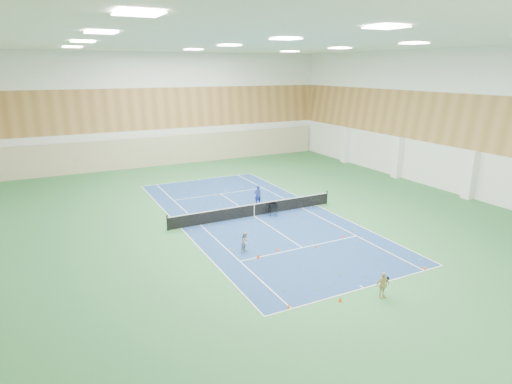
% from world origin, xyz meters
% --- Properties ---
extents(ground, '(40.00, 40.00, 0.00)m').
position_xyz_m(ground, '(0.00, 0.00, 0.00)').
color(ground, '#2D6A38').
rests_on(ground, ground).
extents(room_shell, '(36.00, 40.00, 12.00)m').
position_xyz_m(room_shell, '(0.00, 0.00, 6.00)').
color(room_shell, white).
rests_on(room_shell, ground).
extents(wood_cladding, '(36.00, 40.00, 8.00)m').
position_xyz_m(wood_cladding, '(0.00, 0.00, 8.00)').
color(wood_cladding, '#A7743E').
rests_on(wood_cladding, room_shell).
extents(ceiling_light_grid, '(21.40, 25.40, 0.06)m').
position_xyz_m(ceiling_light_grid, '(0.00, 0.00, 11.92)').
color(ceiling_light_grid, white).
rests_on(ceiling_light_grid, room_shell).
extents(court_surface, '(10.97, 23.77, 0.01)m').
position_xyz_m(court_surface, '(0.00, 0.00, 0.01)').
color(court_surface, navy).
rests_on(court_surface, ground).
extents(tennis_balls_scatter, '(10.57, 22.77, 0.07)m').
position_xyz_m(tennis_balls_scatter, '(0.00, 0.00, 0.05)').
color(tennis_balls_scatter, '#C8CE23').
rests_on(tennis_balls_scatter, ground).
extents(tennis_net, '(12.80, 0.10, 1.10)m').
position_xyz_m(tennis_net, '(0.00, 0.00, 0.55)').
color(tennis_net, black).
rests_on(tennis_net, ground).
extents(back_curtain, '(35.40, 0.16, 3.20)m').
position_xyz_m(back_curtain, '(0.00, 19.75, 1.60)').
color(back_curtain, '#C6B793').
rests_on(back_curtain, ground).
extents(coach, '(0.58, 0.39, 1.58)m').
position_xyz_m(coach, '(1.47, 2.30, 0.79)').
color(coach, navy).
rests_on(coach, ground).
extents(child_court, '(0.74, 0.69, 1.22)m').
position_xyz_m(child_court, '(-3.28, -5.35, 0.61)').
color(child_court, '#9B9CA4').
rests_on(child_court, ground).
extents(child_apron, '(0.77, 0.38, 1.27)m').
position_xyz_m(child_apron, '(0.18, -12.92, 0.63)').
color(child_apron, tan).
rests_on(child_apron, ground).
extents(ball_cart, '(0.70, 0.70, 0.99)m').
position_xyz_m(ball_cart, '(1.20, -0.60, 0.50)').
color(ball_cart, black).
rests_on(ball_cart, ground).
extents(cone_svc_a, '(0.22, 0.22, 0.24)m').
position_xyz_m(cone_svc_a, '(-2.99, -6.46, 0.12)').
color(cone_svc_a, '#DC440B').
rests_on(cone_svc_a, ground).
extents(cone_svc_b, '(0.18, 0.18, 0.19)m').
position_xyz_m(cone_svc_b, '(-1.52, -6.12, 0.10)').
color(cone_svc_b, '#F14C0C').
rests_on(cone_svc_b, ground).
extents(cone_svc_c, '(0.17, 0.17, 0.19)m').
position_xyz_m(cone_svc_c, '(0.72, -6.76, 0.10)').
color(cone_svc_c, '#D9450B').
rests_on(cone_svc_c, ground).
extents(cone_svc_d, '(0.17, 0.17, 0.19)m').
position_xyz_m(cone_svc_d, '(3.18, -6.17, 0.10)').
color(cone_svc_d, '#DB400B').
rests_on(cone_svc_d, ground).
extents(cone_base_a, '(0.19, 0.19, 0.21)m').
position_xyz_m(cone_base_a, '(-4.20, -11.75, 0.10)').
color(cone_base_a, orange).
rests_on(cone_base_a, ground).
extents(cone_base_b, '(0.20, 0.20, 0.22)m').
position_xyz_m(cone_base_b, '(-1.78, -12.33, 0.11)').
color(cone_base_b, '#E44F0C').
rests_on(cone_base_b, ground).
extents(cone_base_c, '(0.19, 0.19, 0.21)m').
position_xyz_m(cone_base_c, '(1.49, -11.58, 0.10)').
color(cone_base_c, '#FF540D').
rests_on(cone_base_c, ground).
extents(cone_base_d, '(0.20, 0.20, 0.22)m').
position_xyz_m(cone_base_d, '(4.24, -11.78, 0.11)').
color(cone_base_d, '#F0560C').
rests_on(cone_base_d, ground).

